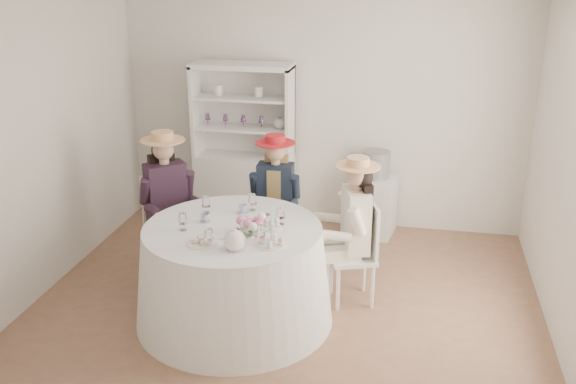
# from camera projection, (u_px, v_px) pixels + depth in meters

# --- Properties ---
(ground) EXTENTS (4.50, 4.50, 0.00)m
(ground) POSITION_uv_depth(u_px,v_px,m) (286.00, 305.00, 5.77)
(ground) COLOR brown
(ground) RESTS_ON ground
(wall_back) EXTENTS (4.50, 0.00, 4.50)m
(wall_back) POSITION_uv_depth(u_px,v_px,m) (322.00, 108.00, 7.14)
(wall_back) COLOR silver
(wall_back) RESTS_ON ground
(wall_front) EXTENTS (4.50, 0.00, 4.50)m
(wall_front) POSITION_uv_depth(u_px,v_px,m) (211.00, 273.00, 3.46)
(wall_front) COLOR silver
(wall_front) RESTS_ON ground
(wall_left) EXTENTS (0.00, 4.50, 4.50)m
(wall_left) POSITION_uv_depth(u_px,v_px,m) (39.00, 147.00, 5.72)
(wall_left) COLOR silver
(wall_left) RESTS_ON ground
(wall_right) EXTENTS (0.00, 4.50, 4.50)m
(wall_right) POSITION_uv_depth(u_px,v_px,m) (575.00, 180.00, 4.88)
(wall_right) COLOR silver
(wall_right) RESTS_ON ground
(tea_table) EXTENTS (1.68, 1.68, 0.85)m
(tea_table) POSITION_uv_depth(u_px,v_px,m) (234.00, 274.00, 5.43)
(tea_table) COLOR white
(tea_table) RESTS_ON ground
(hutch) EXTENTS (1.27, 0.84, 1.86)m
(hutch) POSITION_uv_depth(u_px,v_px,m) (245.00, 169.00, 7.32)
(hutch) COLOR silver
(hutch) RESTS_ON ground
(side_table) EXTENTS (0.50, 0.50, 0.67)m
(side_table) POSITION_uv_depth(u_px,v_px,m) (374.00, 205.00, 7.14)
(side_table) COLOR silver
(side_table) RESTS_ON ground
(hatbox) EXTENTS (0.38, 0.38, 0.29)m
(hatbox) POSITION_uv_depth(u_px,v_px,m) (376.00, 164.00, 6.97)
(hatbox) COLOR black
(hatbox) RESTS_ON side_table
(guest_left) EXTENTS (0.60, 0.62, 1.44)m
(guest_left) POSITION_uv_depth(u_px,v_px,m) (167.00, 197.00, 6.06)
(guest_left) COLOR silver
(guest_left) RESTS_ON ground
(guest_mid) EXTENTS (0.49, 0.51, 1.35)m
(guest_mid) POSITION_uv_depth(u_px,v_px,m) (275.00, 194.00, 6.26)
(guest_mid) COLOR silver
(guest_mid) RESTS_ON ground
(guest_right) EXTENTS (0.56, 0.52, 1.36)m
(guest_right) POSITION_uv_depth(u_px,v_px,m) (353.00, 223.00, 5.59)
(guest_right) COLOR silver
(guest_right) RESTS_ON ground
(spare_chair) EXTENTS (0.48, 0.48, 0.92)m
(spare_chair) POSITION_uv_depth(u_px,v_px,m) (272.00, 212.00, 6.54)
(spare_chair) COLOR silver
(spare_chair) RESTS_ON ground
(teacup_a) EXTENTS (0.08, 0.08, 0.06)m
(teacup_a) POSITION_uv_depth(u_px,v_px,m) (205.00, 218.00, 5.37)
(teacup_a) COLOR white
(teacup_a) RESTS_ON tea_table
(teacup_b) EXTENTS (0.09, 0.09, 0.07)m
(teacup_b) POSITION_uv_depth(u_px,v_px,m) (243.00, 210.00, 5.55)
(teacup_b) COLOR white
(teacup_b) RESTS_ON tea_table
(teacup_c) EXTENTS (0.11, 0.11, 0.07)m
(teacup_c) POSITION_uv_depth(u_px,v_px,m) (267.00, 219.00, 5.35)
(teacup_c) COLOR white
(teacup_c) RESTS_ON tea_table
(flower_bowl) EXTENTS (0.23, 0.23, 0.05)m
(flower_bowl) POSITION_uv_depth(u_px,v_px,m) (254.00, 231.00, 5.14)
(flower_bowl) COLOR white
(flower_bowl) RESTS_ON tea_table
(flower_arrangement) EXTENTS (0.20, 0.20, 0.08)m
(flower_arrangement) POSITION_uv_depth(u_px,v_px,m) (250.00, 222.00, 5.13)
(flower_arrangement) COLOR pink
(flower_arrangement) RESTS_ON tea_table
(table_teapot) EXTENTS (0.24, 0.17, 0.18)m
(table_teapot) POSITION_uv_depth(u_px,v_px,m) (235.00, 241.00, 4.85)
(table_teapot) COLOR white
(table_teapot) RESTS_ON tea_table
(sandwich_plate) EXTENTS (0.24, 0.24, 0.05)m
(sandwich_plate) POSITION_uv_depth(u_px,v_px,m) (202.00, 242.00, 4.97)
(sandwich_plate) COLOR white
(sandwich_plate) RESTS_ON tea_table
(cupcake_stand) EXTENTS (0.22, 0.22, 0.21)m
(cupcake_stand) POSITION_uv_depth(u_px,v_px,m) (272.00, 236.00, 4.93)
(cupcake_stand) COLOR white
(cupcake_stand) RESTS_ON tea_table
(stemware_set) EXTENTS (0.83, 0.87, 0.15)m
(stemware_set) POSITION_uv_depth(u_px,v_px,m) (232.00, 219.00, 5.25)
(stemware_set) COLOR white
(stemware_set) RESTS_ON tea_table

